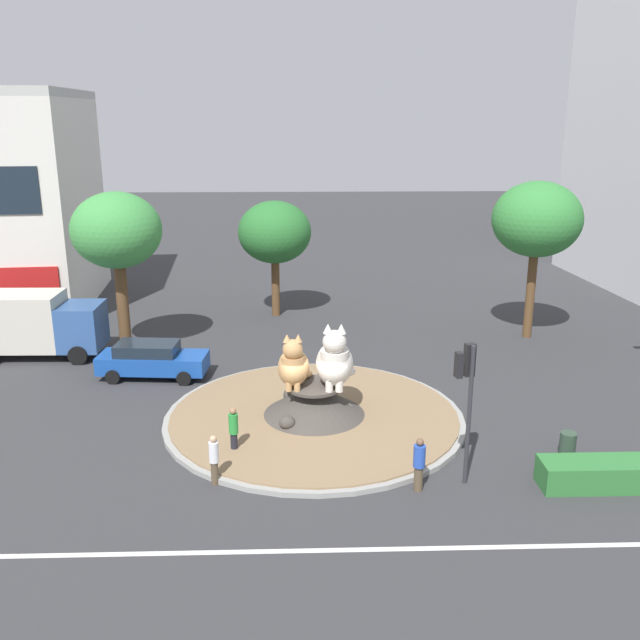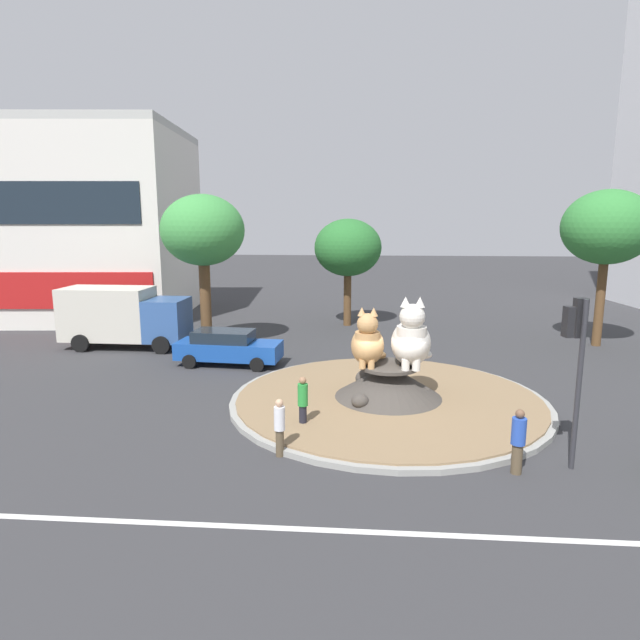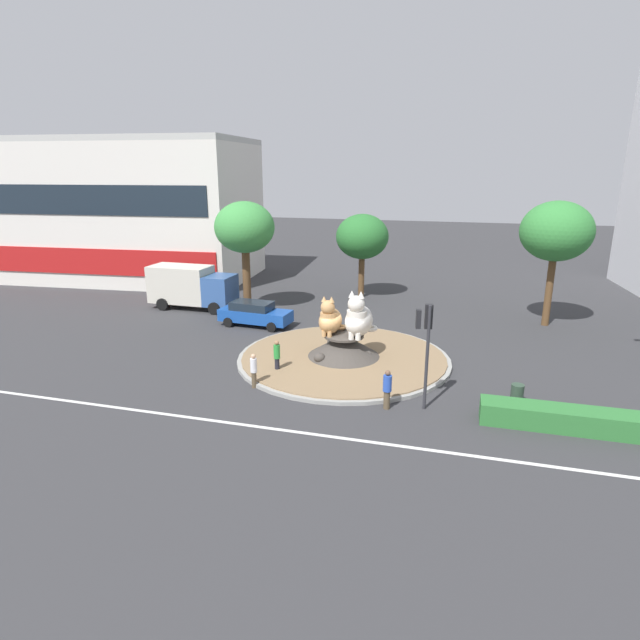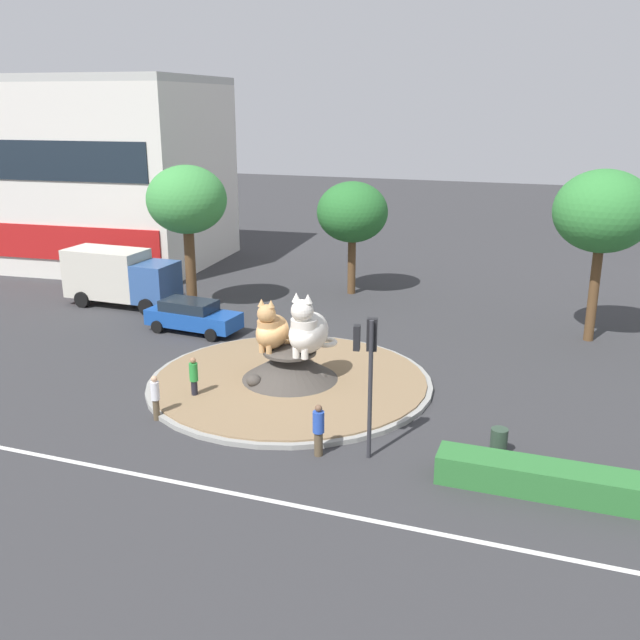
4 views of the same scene
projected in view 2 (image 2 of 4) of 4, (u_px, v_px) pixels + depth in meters
name	position (u px, v px, depth m)	size (l,w,h in m)	color
ground_plane	(388.00, 403.00, 19.91)	(160.00, 160.00, 0.00)	#333335
lane_centreline	(406.00, 534.00, 11.67)	(112.00, 0.20, 0.01)	silver
roundabout_island	(388.00, 392.00, 19.84)	(11.57, 11.57, 1.46)	gray
cat_statue_calico	(368.00, 343.00, 19.54)	(1.37, 2.12, 2.17)	tan
cat_statue_white	(411.00, 340.00, 19.40)	(1.67, 2.51, 2.58)	silver
traffic_light_mast	(577.00, 345.00, 14.17)	(0.70, 0.63, 4.65)	#2D2D33
shophouse_block	(6.00, 223.00, 37.38)	(25.38, 14.04, 12.71)	silver
broadleaf_tree_behind_island	(203.00, 232.00, 27.54)	(4.25, 4.25, 7.90)	brown
second_tree_near_tower	(348.00, 248.00, 33.44)	(4.16, 4.16, 6.67)	brown
third_tree_left	(607.00, 228.00, 27.75)	(4.50, 4.50, 8.16)	brown
pedestrian_green_shirt	(303.00, 402.00, 17.23)	(0.33, 0.33, 1.77)	black
pedestrian_blue_shirt	(518.00, 440.00, 14.26)	(0.38, 0.38, 1.79)	brown
pedestrian_white_shirt	(280.00, 426.00, 15.32)	(0.32, 0.32, 1.70)	brown
sedan_on_far_lane	(228.00, 347.00, 24.95)	(4.91, 2.28, 1.62)	#19479E
delivery_box_truck	(123.00, 315.00, 28.20)	(6.45, 2.73, 3.15)	#335693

